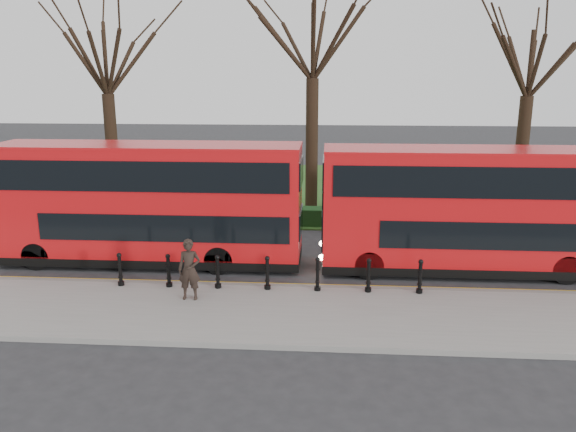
# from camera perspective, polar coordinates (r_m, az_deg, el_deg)

# --- Properties ---
(ground) EXTENTS (120.00, 120.00, 0.00)m
(ground) POSITION_cam_1_polar(r_m,az_deg,el_deg) (18.74, -4.71, -6.24)
(ground) COLOR #28282B
(ground) RESTS_ON ground
(pavement) EXTENTS (60.00, 4.00, 0.15)m
(pavement) POSITION_cam_1_polar(r_m,az_deg,el_deg) (15.96, -6.34, -9.69)
(pavement) COLOR gray
(pavement) RESTS_ON ground
(kerb) EXTENTS (60.00, 0.25, 0.16)m
(kerb) POSITION_cam_1_polar(r_m,az_deg,el_deg) (17.79, -5.20, -7.12)
(kerb) COLOR slate
(kerb) RESTS_ON ground
(grass_verge) EXTENTS (60.00, 18.00, 0.06)m
(grass_verge) POSITION_cam_1_polar(r_m,az_deg,el_deg) (33.12, -0.84, 2.80)
(grass_verge) COLOR #27501A
(grass_verge) RESTS_ON ground
(hedge) EXTENTS (60.00, 0.90, 0.80)m
(hedge) POSITION_cam_1_polar(r_m,az_deg,el_deg) (25.07, -2.42, -0.01)
(hedge) COLOR black
(hedge) RESTS_ON ground
(yellow_line_outer) EXTENTS (60.00, 0.10, 0.01)m
(yellow_line_outer) POSITION_cam_1_polar(r_m,az_deg,el_deg) (18.09, -5.04, -6.98)
(yellow_line_outer) COLOR yellow
(yellow_line_outer) RESTS_ON ground
(yellow_line_inner) EXTENTS (60.00, 0.10, 0.01)m
(yellow_line_inner) POSITION_cam_1_polar(r_m,az_deg,el_deg) (18.27, -4.95, -6.76)
(yellow_line_inner) COLOR yellow
(yellow_line_inner) RESTS_ON ground
(tree_left) EXTENTS (6.55, 6.55, 10.24)m
(tree_left) POSITION_cam_1_polar(r_m,az_deg,el_deg) (29.42, -18.09, 15.24)
(tree_left) COLOR black
(tree_left) RESTS_ON ground
(tree_mid) EXTENTS (7.42, 7.42, 11.60)m
(tree_mid) POSITION_cam_1_polar(r_m,az_deg,el_deg) (27.45, 2.55, 18.10)
(tree_mid) COLOR black
(tree_mid) RESTS_ON ground
(tree_right) EXTENTS (6.49, 6.49, 10.14)m
(tree_right) POSITION_cam_1_polar(r_m,az_deg,el_deg) (28.90, 23.47, 14.68)
(tree_right) COLOR black
(tree_right) RESTS_ON ground
(bollard_row) EXTENTS (9.31, 0.15, 1.00)m
(bollard_row) POSITION_cam_1_polar(r_m,az_deg,el_deg) (17.13, -2.11, -5.86)
(bollard_row) COLOR black
(bollard_row) RESTS_ON pavement
(bus_lead) EXTENTS (10.61, 2.44, 4.22)m
(bus_lead) POSITION_cam_1_polar(r_m,az_deg,el_deg) (20.20, -13.88, 1.18)
(bus_lead) COLOR red
(bus_lead) RESTS_ON ground
(bus_rear) EXTENTS (10.50, 2.41, 4.18)m
(bus_rear) POSITION_cam_1_polar(r_m,az_deg,el_deg) (19.77, 18.93, 0.48)
(bus_rear) COLOR red
(bus_rear) RESTS_ON ground
(pedestrian) EXTENTS (0.66, 0.44, 1.80)m
(pedestrian) POSITION_cam_1_polar(r_m,az_deg,el_deg) (16.51, -9.99, -5.38)
(pedestrian) COLOR black
(pedestrian) RESTS_ON pavement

